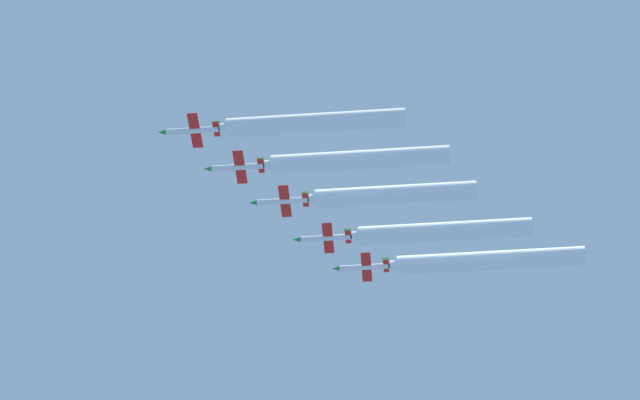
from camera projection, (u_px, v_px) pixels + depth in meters
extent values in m
cylinder|color=silver|center=(192.00, 130.00, 250.61)|extent=(1.24, 10.70, 1.24)
cone|color=#198C33|center=(162.00, 132.00, 250.93)|extent=(1.18, 1.80, 1.18)
ellipsoid|color=black|center=(181.00, 130.00, 251.12)|extent=(0.68, 2.48, 0.56)
cube|color=red|center=(195.00, 131.00, 250.51)|extent=(9.01, 2.14, 0.14)
cube|color=red|center=(216.00, 129.00, 250.36)|extent=(3.83, 1.24, 0.14)
cube|color=#198C33|center=(216.00, 124.00, 251.52)|extent=(0.11, 1.46, 1.92)
cylinder|color=black|center=(220.00, 129.00, 250.32)|extent=(0.93, 0.68, 0.93)
cylinder|color=silver|center=(238.00, 167.00, 255.10)|extent=(1.24, 10.70, 1.24)
cone|color=#198C33|center=(207.00, 169.00, 255.42)|extent=(1.18, 1.80, 1.18)
ellipsoid|color=black|center=(226.00, 166.00, 255.61)|extent=(0.68, 2.48, 0.56)
cube|color=red|center=(240.00, 167.00, 255.01)|extent=(9.01, 2.14, 0.14)
cube|color=red|center=(261.00, 166.00, 254.85)|extent=(3.83, 1.24, 0.14)
cube|color=#198C33|center=(261.00, 161.00, 256.01)|extent=(0.11, 1.46, 1.92)
cylinder|color=black|center=(265.00, 166.00, 254.81)|extent=(0.93, 0.68, 0.93)
cylinder|color=silver|center=(282.00, 201.00, 260.27)|extent=(1.24, 10.70, 1.24)
cone|color=#198C33|center=(253.00, 203.00, 260.60)|extent=(1.18, 1.80, 1.18)
ellipsoid|color=black|center=(271.00, 200.00, 260.78)|extent=(0.68, 2.48, 0.56)
cube|color=red|center=(285.00, 201.00, 260.18)|extent=(9.01, 2.14, 0.14)
cube|color=red|center=(305.00, 200.00, 260.02)|extent=(3.83, 1.24, 0.14)
cube|color=#198C33|center=(305.00, 195.00, 261.18)|extent=(0.11, 1.46, 1.92)
cylinder|color=black|center=(309.00, 200.00, 259.98)|extent=(0.93, 0.68, 0.93)
cylinder|color=silver|center=(326.00, 238.00, 265.51)|extent=(1.24, 10.70, 1.24)
cone|color=#198C33|center=(297.00, 240.00, 265.84)|extent=(1.18, 1.80, 1.18)
ellipsoid|color=black|center=(315.00, 237.00, 266.02)|extent=(0.68, 2.48, 0.56)
cube|color=red|center=(328.00, 238.00, 265.42)|extent=(9.01, 2.14, 0.14)
cube|color=red|center=(348.00, 237.00, 265.26)|extent=(3.83, 1.24, 0.14)
cube|color=#198C33|center=(348.00, 232.00, 266.43)|extent=(0.11, 1.46, 1.92)
cylinder|color=black|center=(352.00, 237.00, 265.22)|extent=(0.93, 0.68, 0.93)
cylinder|color=silver|center=(364.00, 267.00, 270.91)|extent=(1.24, 10.70, 1.24)
cone|color=#198C33|center=(336.00, 269.00, 271.23)|extent=(1.18, 1.80, 1.18)
ellipsoid|color=black|center=(353.00, 266.00, 271.42)|extent=(0.68, 2.48, 0.56)
cube|color=red|center=(366.00, 267.00, 270.81)|extent=(9.01, 2.14, 0.14)
cube|color=red|center=(386.00, 266.00, 270.66)|extent=(3.83, 1.24, 0.14)
cube|color=#198C33|center=(385.00, 261.00, 271.82)|extent=(0.11, 1.46, 1.92)
cylinder|color=black|center=(390.00, 266.00, 270.62)|extent=(0.93, 0.68, 0.93)
cylinder|color=white|center=(297.00, 124.00, 249.51)|extent=(2.15, 31.36, 2.15)
cylinder|color=white|center=(316.00, 123.00, 249.31)|extent=(4.09, 36.06, 4.09)
cylinder|color=white|center=(342.00, 161.00, 253.99)|extent=(2.15, 31.79, 2.15)
cylinder|color=white|center=(360.00, 160.00, 253.79)|extent=(4.09, 36.56, 4.09)
cylinder|color=white|center=(379.00, 196.00, 259.22)|extent=(2.15, 29.33, 2.15)
cylinder|color=white|center=(396.00, 195.00, 259.04)|extent=(4.09, 33.73, 4.09)
cylinder|color=white|center=(427.00, 233.00, 264.39)|extent=(2.15, 32.15, 2.15)
cylinder|color=white|center=(445.00, 232.00, 264.19)|extent=(4.09, 36.98, 4.09)
cylinder|color=white|center=(471.00, 261.00, 269.70)|extent=(2.15, 35.41, 2.15)
cylinder|color=white|center=(491.00, 260.00, 269.48)|extent=(4.09, 40.72, 4.09)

